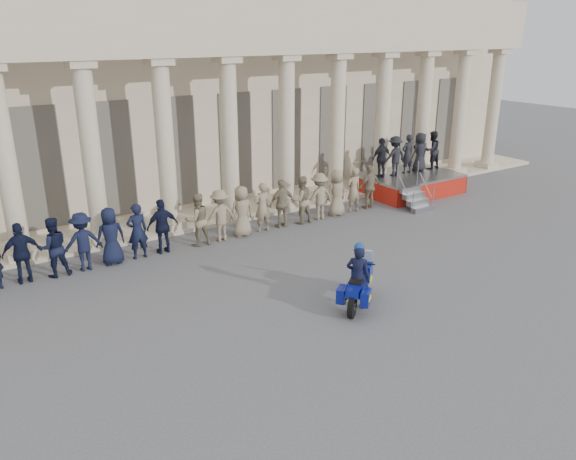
{
  "coord_description": "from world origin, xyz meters",
  "views": [
    {
      "loc": [
        -8.56,
        -11.05,
        7.2
      ],
      "look_at": [
        0.03,
        2.01,
        1.6
      ],
      "focal_mm": 35.0,
      "sensor_mm": 36.0,
      "label": 1
    }
  ],
  "objects": [
    {
      "name": "ground",
      "position": [
        0.0,
        0.0,
        0.0
      ],
      "size": [
        90.0,
        90.0,
        0.0
      ],
      "primitive_type": "plane",
      "color": "#4C4C4F",
      "rests_on": "ground"
    },
    {
      "name": "building",
      "position": [
        -0.0,
        14.74,
        4.52
      ],
      "size": [
        40.0,
        12.5,
        9.0
      ],
      "color": "#BEAC8E",
      "rests_on": "ground"
    },
    {
      "name": "motorcycle",
      "position": [
        0.73,
        -0.44,
        0.6
      ],
      "size": [
        1.81,
        1.59,
        1.4
      ],
      "rotation": [
        0.0,
        0.0,
        0.68
      ],
      "color": "black",
      "rests_on": "ground"
    },
    {
      "name": "reviewing_stand",
      "position": [
        10.01,
        7.08,
        1.47
      ],
      "size": [
        4.39,
        4.18,
        2.69
      ],
      "color": "gray",
      "rests_on": "ground"
    },
    {
      "name": "rider",
      "position": [
        0.63,
        -0.52,
        0.93
      ],
      "size": [
        0.74,
        0.78,
        1.88
      ],
      "rotation": [
        0.0,
        0.0,
        2.25
      ],
      "color": "black",
      "rests_on": "ground"
    },
    {
      "name": "officer_rank",
      "position": [
        -2.54,
        6.17,
        0.95
      ],
      "size": [
        19.75,
        0.72,
        1.89
      ],
      "color": "black",
      "rests_on": "ground"
    }
  ]
}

